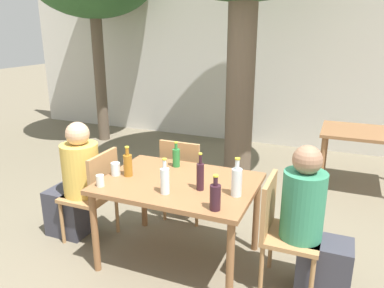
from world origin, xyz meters
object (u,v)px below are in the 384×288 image
at_px(dining_table_front, 179,190).
at_px(wine_bottle_2, 215,196).
at_px(patio_chair_0, 95,191).
at_px(patio_chair_2, 184,174).
at_px(water_bottle_5, 237,181).
at_px(water_bottle_4, 164,180).
at_px(wine_bottle_0, 200,176).
at_px(person_seated_1, 313,230).
at_px(patio_chair_1, 281,227).
at_px(drinking_glass_1, 100,181).
at_px(person_seated_0, 75,186).
at_px(drinking_glass_0, 116,169).
at_px(amber_bottle_3, 128,164).
at_px(green_bottle_1, 176,157).
at_px(dining_table_back, 366,139).

relative_size(dining_table_front, wine_bottle_2, 4.88).
bearing_deg(patio_chair_0, patio_chair_2, 138.59).
bearing_deg(water_bottle_5, water_bottle_4, -161.81).
bearing_deg(wine_bottle_0, patio_chair_0, 175.38).
distance_m(patio_chair_0, water_bottle_4, 1.00).
xyz_separation_m(dining_table_front, patio_chair_0, (-0.89, 0.00, -0.16)).
bearing_deg(person_seated_1, patio_chair_1, 90.00).
bearing_deg(dining_table_front, patio_chair_1, 0.00).
bearing_deg(wine_bottle_2, drinking_glass_1, 178.21).
distance_m(person_seated_1, drinking_glass_1, 1.75).
relative_size(patio_chair_0, wine_bottle_0, 2.93).
height_order(wine_bottle_0, wine_bottle_2, wine_bottle_0).
xyz_separation_m(patio_chair_1, water_bottle_5, (-0.36, -0.09, 0.37)).
bearing_deg(person_seated_0, dining_table_front, 90.00).
distance_m(wine_bottle_0, drinking_glass_0, 0.82).
bearing_deg(person_seated_0, water_bottle_4, 76.82).
bearing_deg(amber_bottle_3, water_bottle_4, -24.09).
height_order(green_bottle_1, wine_bottle_2, wine_bottle_2).
relative_size(wine_bottle_0, drinking_glass_0, 2.75).
relative_size(dining_table_front, water_bottle_4, 4.46).
xyz_separation_m(patio_chair_1, person_seated_0, (-2.02, -0.00, 0.01)).
bearing_deg(patio_chair_1, green_bottle_1, 73.38).
bearing_deg(drinking_glass_0, water_bottle_4, -17.33).
height_order(dining_table_back, patio_chair_2, patio_chair_2).
bearing_deg(water_bottle_5, dining_table_back, 67.51).
height_order(dining_table_front, wine_bottle_0, wine_bottle_0).
relative_size(dining_table_front, patio_chair_2, 1.43).
bearing_deg(wine_bottle_2, drinking_glass_0, 164.38).
bearing_deg(patio_chair_2, patio_chair_0, 48.59).
bearing_deg(person_seated_0, drinking_glass_0, 81.35).
distance_m(patio_chair_2, person_seated_1, 1.57).
bearing_deg(dining_table_front, person_seated_0, -180.00).
bearing_deg(patio_chair_1, water_bottle_5, 103.49).
relative_size(water_bottle_5, drinking_glass_1, 3.21).
relative_size(patio_chair_0, patio_chair_2, 1.00).
relative_size(dining_table_back, patio_chair_2, 1.19).
bearing_deg(drinking_glass_1, wine_bottle_2, -1.79).
relative_size(patio_chair_0, water_bottle_5, 2.94).
xyz_separation_m(wine_bottle_2, amber_bottle_3, (-0.93, 0.32, 0.00)).
height_order(dining_table_front, green_bottle_1, green_bottle_1).
bearing_deg(patio_chair_1, wine_bottle_2, 130.78).
height_order(patio_chair_0, wine_bottle_2, wine_bottle_2).
height_order(person_seated_0, green_bottle_1, person_seated_0).
height_order(dining_table_front, person_seated_0, person_seated_0).
bearing_deg(patio_chair_0, wine_bottle_0, 85.38).
bearing_deg(wine_bottle_2, water_bottle_4, 166.55).
relative_size(patio_chair_0, patio_chair_1, 1.00).
height_order(dining_table_front, dining_table_back, same).
bearing_deg(dining_table_back, person_seated_0, -138.39).
xyz_separation_m(person_seated_1, green_bottle_1, (-1.30, 0.32, 0.32)).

